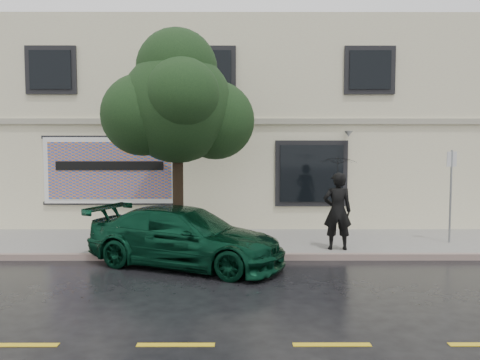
{
  "coord_description": "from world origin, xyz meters",
  "views": [
    {
      "loc": [
        0.89,
        -9.9,
        2.78
      ],
      "look_at": [
        0.92,
        2.2,
        1.93
      ],
      "focal_mm": 35.0,
      "sensor_mm": 36.0,
      "label": 1
    }
  ],
  "objects": [
    {
      "name": "ground",
      "position": [
        0.0,
        0.0,
        0.0
      ],
      "size": [
        90.0,
        90.0,
        0.0
      ],
      "primitive_type": "plane",
      "color": "black",
      "rests_on": "ground"
    },
    {
      "name": "sidewalk",
      "position": [
        0.0,
        3.25,
        0.07
      ],
      "size": [
        20.0,
        3.5,
        0.15
      ],
      "primitive_type": "cube",
      "color": "gray",
      "rests_on": "ground"
    },
    {
      "name": "curb",
      "position": [
        0.0,
        1.5,
        0.07
      ],
      "size": [
        20.0,
        0.18,
        0.16
      ],
      "primitive_type": "cube",
      "color": "slate",
      "rests_on": "ground"
    },
    {
      "name": "road_marking",
      "position": [
        0.0,
        -3.5,
        0.01
      ],
      "size": [
        19.0,
        0.12,
        0.01
      ],
      "primitive_type": "cube",
      "color": "gold",
      "rests_on": "ground"
    },
    {
      "name": "building",
      "position": [
        0.0,
        9.0,
        3.5
      ],
      "size": [
        20.0,
        8.12,
        7.0
      ],
      "color": "beige",
      "rests_on": "ground"
    },
    {
      "name": "billboard",
      "position": [
        -3.2,
        4.92,
        2.05
      ],
      "size": [
        4.3,
        0.16,
        2.2
      ],
      "color": "white",
      "rests_on": "ground"
    },
    {
      "name": "car",
      "position": [
        -0.36,
        0.94,
        0.69
      ],
      "size": [
        5.16,
        3.72,
        1.37
      ],
      "primitive_type": "imported",
      "rotation": [
        0.0,
        0.0,
        1.18
      ],
      "color": "#08301E",
      "rests_on": "ground"
    },
    {
      "name": "pedestrian",
      "position": [
        3.42,
        2.01,
        1.15
      ],
      "size": [
        0.75,
        0.51,
        1.99
      ],
      "primitive_type": "imported",
      "rotation": [
        0.0,
        0.0,
        3.09
      ],
      "color": "black",
      "rests_on": "sidewalk"
    },
    {
      "name": "umbrella",
      "position": [
        3.42,
        2.01,
        2.51
      ],
      "size": [
        1.06,
        1.06,
        0.73
      ],
      "primitive_type": "imported",
      "rotation": [
        0.0,
        0.0,
        0.07
      ],
      "color": "black",
      "rests_on": "pedestrian"
    },
    {
      "name": "street_tree",
      "position": [
        -0.71,
        2.35,
        3.8
      ],
      "size": [
        2.91,
        2.91,
        5.13
      ],
      "color": "black",
      "rests_on": "sidewalk"
    },
    {
      "name": "sign_pole",
      "position": [
        6.72,
        2.88,
        1.69
      ],
      "size": [
        0.31,
        0.11,
        2.56
      ],
      "rotation": [
        0.0,
        0.0,
        0.29
      ],
      "color": "gray",
      "rests_on": "sidewalk"
    }
  ]
}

